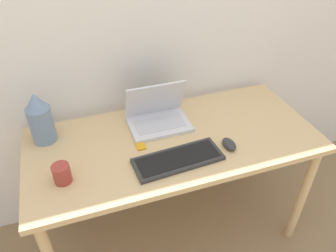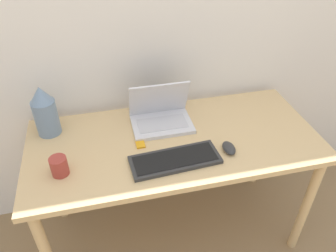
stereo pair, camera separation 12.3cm
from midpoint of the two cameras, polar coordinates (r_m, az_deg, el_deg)
wall_back at (r=1.75m, az=-5.58°, el=18.94°), size 6.00×0.05×2.50m
desk at (r=1.71m, az=-1.06°, el=-4.51°), size 1.46×0.66×0.74m
laptop at (r=1.73m, az=-3.85°, el=1.78°), size 0.31×0.23×0.23m
keyboard at (r=1.52m, az=-0.57°, el=-5.87°), size 0.42×0.18×0.02m
mouse at (r=1.61m, az=8.44°, el=-3.21°), size 0.06×0.10×0.03m
vase at (r=1.70m, az=-23.36°, el=1.18°), size 0.12×0.12×0.27m
mp3_player at (r=1.61m, az=-6.96°, el=-3.56°), size 0.04×0.06×0.01m
mug at (r=1.49m, az=-20.30°, el=-7.87°), size 0.08×0.08×0.09m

